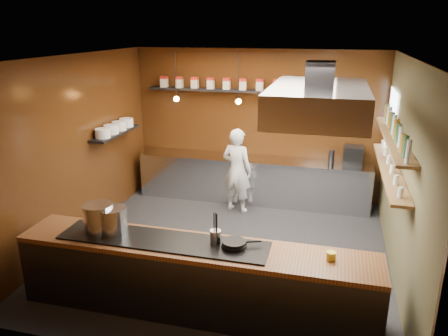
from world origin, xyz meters
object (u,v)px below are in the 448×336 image
(stockpot_large, at_px, (99,218))
(chef, at_px, (237,170))
(stockpot_small, at_px, (113,220))
(espresso_machine, at_px, (353,156))
(extractor_hood, at_px, (318,101))

(stockpot_large, relative_size, chef, 0.23)
(stockpot_small, bearing_deg, chef, 74.54)
(stockpot_small, height_order, espresso_machine, stockpot_small)
(stockpot_large, bearing_deg, stockpot_small, 4.54)
(stockpot_small, xyz_separation_m, espresso_machine, (2.98, 3.79, -0.03))
(extractor_hood, relative_size, chef, 1.23)
(chef, bearing_deg, stockpot_small, 88.87)
(extractor_hood, distance_m, stockpot_large, 3.14)
(stockpot_small, bearing_deg, extractor_hood, 26.17)
(espresso_machine, bearing_deg, extractor_hood, -98.71)
(extractor_hood, xyz_separation_m, stockpot_large, (-2.56, -1.18, -1.38))
(stockpot_large, xyz_separation_m, espresso_machine, (3.17, 3.81, -0.04))
(espresso_machine, distance_m, chef, 2.22)
(stockpot_large, relative_size, stockpot_small, 1.06)
(stockpot_small, distance_m, espresso_machine, 4.83)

